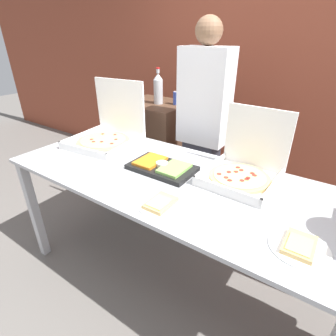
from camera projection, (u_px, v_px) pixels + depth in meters
ground_plane at (168, 275)px, 2.07m from camera, size 16.00×16.00×0.00m
brick_wall_behind at (261, 67)px, 2.68m from camera, size 10.00×0.06×2.80m
buffet_table at (168, 189)px, 1.71m from camera, size 2.15×0.90×0.91m
pizza_box_near_right at (244, 168)px, 1.59m from camera, size 0.43×0.44×0.41m
pizza_box_far_right at (108, 132)px, 2.13m from camera, size 0.53×0.54×0.47m
paper_plate_front_center at (161, 204)px, 1.36m from camera, size 0.24×0.24×0.03m
paper_plate_front_right at (299, 246)px, 1.09m from camera, size 0.25×0.25×0.03m
veggie_tray at (162, 167)px, 1.71m from camera, size 0.43×0.26×0.05m
sideboard_podium at (157, 152)px, 2.87m from camera, size 0.64×0.55×1.09m
soda_bottle at (158, 88)px, 2.52m from camera, size 0.09×0.09×0.34m
soda_can_silver at (133, 97)px, 2.57m from camera, size 0.07×0.07×0.12m
soda_can_colored at (176, 98)px, 2.53m from camera, size 0.07×0.07×0.12m
person_guest_cap at (203, 132)px, 2.22m from camera, size 0.40×0.22×1.83m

